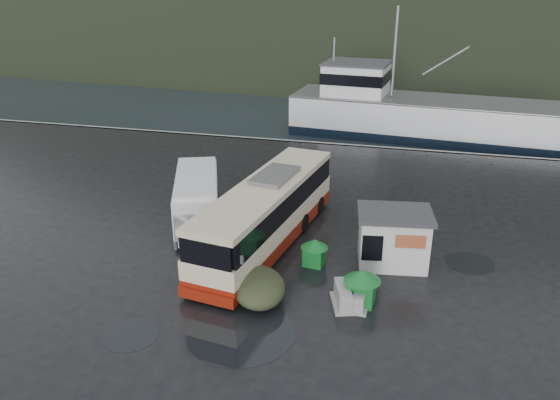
% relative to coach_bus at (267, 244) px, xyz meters
% --- Properties ---
extents(ground, '(160.00, 160.00, 0.00)m').
position_rel_coach_bus_xyz_m(ground, '(0.09, -1.95, 0.00)').
color(ground, black).
rests_on(ground, ground).
extents(harbor_water, '(300.00, 180.00, 0.02)m').
position_rel_coach_bus_xyz_m(harbor_water, '(0.09, 108.05, 0.00)').
color(harbor_water, black).
rests_on(harbor_water, ground).
extents(quay_edge, '(160.00, 0.60, 1.50)m').
position_rel_coach_bus_xyz_m(quay_edge, '(0.09, 18.05, 0.00)').
color(quay_edge, '#999993').
rests_on(quay_edge, ground).
extents(headland, '(780.00, 540.00, 570.00)m').
position_rel_coach_bus_xyz_m(headland, '(10.09, 248.05, 0.00)').
color(headland, black).
rests_on(headland, ground).
extents(coach_bus, '(4.87, 12.59, 3.47)m').
position_rel_coach_bus_xyz_m(coach_bus, '(0.00, 0.00, 0.00)').
color(coach_bus, beige).
rests_on(coach_bus, ground).
extents(white_van, '(4.55, 7.10, 2.81)m').
position_rel_coach_bus_xyz_m(white_van, '(-4.29, 1.46, 0.00)').
color(white_van, white).
rests_on(white_van, ground).
extents(waste_bin_left, '(1.18, 1.18, 1.53)m').
position_rel_coach_bus_xyz_m(waste_bin_left, '(5.18, -4.17, 0.00)').
color(waste_bin_left, '#126825').
rests_on(waste_bin_left, ground).
extents(waste_bin_right, '(1.03, 1.03, 1.29)m').
position_rel_coach_bus_xyz_m(waste_bin_right, '(2.69, -1.50, 0.00)').
color(waste_bin_right, '#126825').
rests_on(waste_bin_right, ground).
extents(dome_tent, '(3.04, 3.58, 1.19)m').
position_rel_coach_bus_xyz_m(dome_tent, '(1.02, -5.00, 0.00)').
color(dome_tent, '#333A22').
rests_on(dome_tent, ground).
extents(ticket_kiosk, '(3.70, 3.01, 2.63)m').
position_rel_coach_bus_xyz_m(ticket_kiosk, '(6.19, -0.48, 0.00)').
color(ticket_kiosk, silver).
rests_on(ticket_kiosk, ground).
extents(jersey_barrier_a, '(1.31, 1.86, 0.84)m').
position_rel_coach_bus_xyz_m(jersey_barrier_a, '(4.47, -4.51, 0.00)').
color(jersey_barrier_a, '#999993').
rests_on(jersey_barrier_a, ground).
extents(jersey_barrier_b, '(0.81, 1.52, 0.75)m').
position_rel_coach_bus_xyz_m(jersey_barrier_b, '(5.15, -4.44, 0.00)').
color(jersey_barrier_b, '#999993').
rests_on(jersey_barrier_b, ground).
extents(fishing_trawler, '(29.38, 9.05, 11.56)m').
position_rel_coach_bus_xyz_m(fishing_trawler, '(7.66, 26.92, 0.00)').
color(fishing_trawler, white).
rests_on(fishing_trawler, ground).
extents(puddles, '(15.05, 13.13, 0.01)m').
position_rel_coach_bus_xyz_m(puddles, '(2.74, -4.57, 0.01)').
color(puddles, black).
rests_on(puddles, ground).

